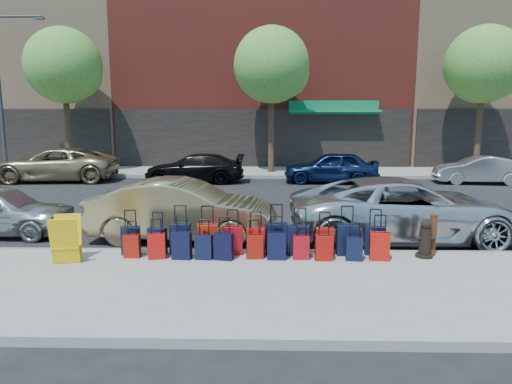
{
  "coord_description": "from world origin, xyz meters",
  "views": [
    {
      "loc": [
        0.28,
        -14.01,
        3.01
      ],
      "look_at": [
        -0.02,
        -1.5,
        0.92
      ],
      "focal_mm": 32.0,
      "sensor_mm": 36.0,
      "label": 1
    }
  ],
  "objects_px": {
    "car_far_1": "(195,168)",
    "tree_center": "(274,67)",
    "bollard": "(433,234)",
    "car_far_3": "(479,170)",
    "fire_hydrant": "(425,240)",
    "car_far_0": "(56,165)",
    "tree_right": "(487,67)",
    "car_near_1": "(183,210)",
    "car_far_2": "(331,167)",
    "car_near_2": "(404,209)",
    "suitcase_front_5": "(256,241)",
    "display_rack": "(66,240)",
    "streetlight": "(3,82)",
    "tree_left": "(67,68)"
  },
  "relations": [
    {
      "from": "tree_center",
      "to": "tree_right",
      "type": "height_order",
      "value": "same"
    },
    {
      "from": "car_near_1",
      "to": "tree_left",
      "type": "bearing_deg",
      "value": 36.96
    },
    {
      "from": "streetlight",
      "to": "car_near_1",
      "type": "relative_size",
      "value": 1.77
    },
    {
      "from": "car_far_1",
      "to": "tree_right",
      "type": "bearing_deg",
      "value": 101.07
    },
    {
      "from": "car_near_2",
      "to": "car_far_1",
      "type": "height_order",
      "value": "car_near_2"
    },
    {
      "from": "fire_hydrant",
      "to": "car_far_1",
      "type": "bearing_deg",
      "value": 121.39
    },
    {
      "from": "car_near_2",
      "to": "car_far_2",
      "type": "xyz_separation_m",
      "value": [
        -0.44,
        9.66,
        -0.05
      ]
    },
    {
      "from": "fire_hydrant",
      "to": "car_near_1",
      "type": "relative_size",
      "value": 0.17
    },
    {
      "from": "tree_center",
      "to": "display_rack",
      "type": "height_order",
      "value": "tree_center"
    },
    {
      "from": "fire_hydrant",
      "to": "display_rack",
      "type": "distance_m",
      "value": 7.2
    },
    {
      "from": "tree_center",
      "to": "tree_right",
      "type": "bearing_deg",
      "value": 0.0
    },
    {
      "from": "streetlight",
      "to": "car_near_1",
      "type": "bearing_deg",
      "value": -47.36
    },
    {
      "from": "tree_left",
      "to": "tree_center",
      "type": "relative_size",
      "value": 1.0
    },
    {
      "from": "fire_hydrant",
      "to": "suitcase_front_5",
      "type": "bearing_deg",
      "value": -179.48
    },
    {
      "from": "car_near_1",
      "to": "car_far_0",
      "type": "height_order",
      "value": "car_far_0"
    },
    {
      "from": "bollard",
      "to": "car_near_2",
      "type": "bearing_deg",
      "value": 92.82
    },
    {
      "from": "car_near_1",
      "to": "car_far_0",
      "type": "distance_m",
      "value": 12.72
    },
    {
      "from": "tree_left",
      "to": "car_near_2",
      "type": "bearing_deg",
      "value": -43.0
    },
    {
      "from": "tree_right",
      "to": "tree_center",
      "type": "bearing_deg",
      "value": 180.0
    },
    {
      "from": "tree_center",
      "to": "suitcase_front_5",
      "type": "relative_size",
      "value": 7.93
    },
    {
      "from": "car_far_2",
      "to": "car_far_3",
      "type": "xyz_separation_m",
      "value": [
        6.58,
        -0.07,
        -0.09
      ]
    },
    {
      "from": "fire_hydrant",
      "to": "car_far_0",
      "type": "height_order",
      "value": "car_far_0"
    },
    {
      "from": "display_rack",
      "to": "fire_hydrant",
      "type": "bearing_deg",
      "value": -7.29
    },
    {
      "from": "bollard",
      "to": "car_far_3",
      "type": "distance_m",
      "value": 12.83
    },
    {
      "from": "fire_hydrant",
      "to": "car_far_2",
      "type": "height_order",
      "value": "car_far_2"
    },
    {
      "from": "fire_hydrant",
      "to": "car_far_0",
      "type": "distance_m",
      "value": 17.6
    },
    {
      "from": "car_far_0",
      "to": "display_rack",
      "type": "bearing_deg",
      "value": 21.29
    },
    {
      "from": "tree_right",
      "to": "suitcase_front_5",
      "type": "bearing_deg",
      "value": -127.71
    },
    {
      "from": "fire_hydrant",
      "to": "car_near_2",
      "type": "height_order",
      "value": "car_near_2"
    },
    {
      "from": "bollard",
      "to": "car_far_0",
      "type": "relative_size",
      "value": 0.16
    },
    {
      "from": "bollard",
      "to": "car_far_0",
      "type": "height_order",
      "value": "car_far_0"
    },
    {
      "from": "car_far_1",
      "to": "car_far_2",
      "type": "bearing_deg",
      "value": 89.47
    },
    {
      "from": "car_near_1",
      "to": "car_far_1",
      "type": "distance_m",
      "value": 9.85
    },
    {
      "from": "car_far_2",
      "to": "car_far_3",
      "type": "height_order",
      "value": "car_far_2"
    },
    {
      "from": "car_far_2",
      "to": "car_near_1",
      "type": "bearing_deg",
      "value": -22.27
    },
    {
      "from": "car_far_1",
      "to": "tree_center",
      "type": "bearing_deg",
      "value": 128.06
    },
    {
      "from": "car_near_1",
      "to": "suitcase_front_5",
      "type": "bearing_deg",
      "value": -127.85
    },
    {
      "from": "suitcase_front_5",
      "to": "car_far_3",
      "type": "height_order",
      "value": "car_far_3"
    },
    {
      "from": "car_far_0",
      "to": "car_far_1",
      "type": "distance_m",
      "value": 6.54
    },
    {
      "from": "car_near_2",
      "to": "car_far_1",
      "type": "bearing_deg",
      "value": 31.89
    },
    {
      "from": "tree_center",
      "to": "car_far_2",
      "type": "bearing_deg",
      "value": -48.82
    },
    {
      "from": "tree_center",
      "to": "display_rack",
      "type": "distance_m",
      "value": 16.26
    },
    {
      "from": "fire_hydrant",
      "to": "car_near_2",
      "type": "relative_size",
      "value": 0.14
    },
    {
      "from": "tree_right",
      "to": "car_far_2",
      "type": "height_order",
      "value": "tree_right"
    },
    {
      "from": "tree_left",
      "to": "car_far_0",
      "type": "relative_size",
      "value": 1.31
    },
    {
      "from": "fire_hydrant",
      "to": "car_far_2",
      "type": "xyz_separation_m",
      "value": [
        -0.33,
        11.5,
        0.21
      ]
    },
    {
      "from": "bollard",
      "to": "car_far_3",
      "type": "height_order",
      "value": "car_far_3"
    },
    {
      "from": "fire_hydrant",
      "to": "car_far_1",
      "type": "xyz_separation_m",
      "value": [
        -6.53,
        11.49,
        0.14
      ]
    },
    {
      "from": "suitcase_front_5",
      "to": "fire_hydrant",
      "type": "relative_size",
      "value": 1.17
    },
    {
      "from": "display_rack",
      "to": "car_near_2",
      "type": "bearing_deg",
      "value": 6.49
    }
  ]
}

